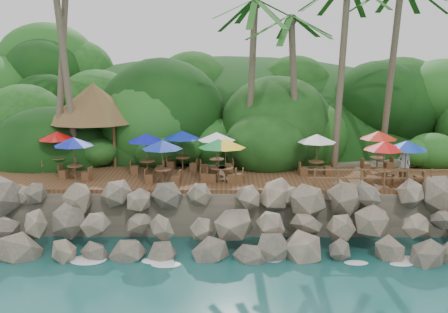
{
  "coord_description": "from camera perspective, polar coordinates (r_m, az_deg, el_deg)",
  "views": [
    {
      "loc": [
        0.2,
        -20.89,
        8.94
      ],
      "look_at": [
        0.0,
        6.0,
        3.4
      ],
      "focal_mm": 42.82,
      "sensor_mm": 36.0,
      "label": 1
    }
  ],
  "objects": [
    {
      "name": "jungle_foliage",
      "position": [
        36.98,
        0.1,
        -2.35
      ],
      "size": [
        44.0,
        16.0,
        12.0
      ],
      "primitive_type": null,
      "color": "#143811",
      "rests_on": "ground"
    },
    {
      "name": "railing",
      "position": [
        26.49,
        17.91,
        -2.1
      ],
      "size": [
        8.3,
        0.1,
        1.0
      ],
      "color": "brown",
      "rests_on": "terrace"
    },
    {
      "name": "terrace",
      "position": [
        27.72,
        0.0,
        -2.43
      ],
      "size": [
        26.0,
        5.0,
        0.2
      ],
      "primitive_type": "cube",
      "color": "brown",
      "rests_on": "land_base"
    },
    {
      "name": "dining_clusters",
      "position": [
        27.32,
        0.58,
        1.47
      ],
      "size": [
        19.84,
        5.14,
        2.19
      ],
      "color": "brown",
      "rests_on": "terrace"
    },
    {
      "name": "waiter",
      "position": [
        27.97,
        18.66,
        -0.85
      ],
      "size": [
        0.67,
        0.47,
        1.78
      ],
      "primitive_type": "imported",
      "rotation": [
        0.0,
        0.0,
        3.08
      ],
      "color": "silver",
      "rests_on": "terrace"
    },
    {
      "name": "seawall",
      "position": [
        24.18,
        -0.07,
        -7.15
      ],
      "size": [
        29.0,
        4.0,
        2.3
      ],
      "primitive_type": null,
      "color": "gray",
      "rests_on": "ground"
    },
    {
      "name": "jungle_hill",
      "position": [
        45.28,
        0.17,
        0.25
      ],
      "size": [
        44.8,
        28.0,
        15.4
      ],
      "primitive_type": "ellipsoid",
      "color": "#143811",
      "rests_on": "ground"
    },
    {
      "name": "palapa",
      "position": [
        31.92,
        -13.75,
        5.65
      ],
      "size": [
        5.66,
        5.66,
        4.6
      ],
      "color": "brown",
      "rests_on": "ground"
    },
    {
      "name": "ground",
      "position": [
        22.72,
        -0.12,
        -11.53
      ],
      "size": [
        140.0,
        140.0,
        0.0
      ],
      "primitive_type": "plane",
      "color": "#19514F",
      "rests_on": "ground"
    },
    {
      "name": "land_base",
      "position": [
        37.72,
        0.11,
        -0.43
      ],
      "size": [
        32.0,
        25.2,
        2.1
      ],
      "primitive_type": "cube",
      "color": "gray",
      "rests_on": "ground"
    },
    {
      "name": "foam_line",
      "position": [
        22.98,
        -0.11,
        -11.17
      ],
      "size": [
        25.2,
        0.8,
        0.06
      ],
      "color": "white",
      "rests_on": "ground"
    }
  ]
}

